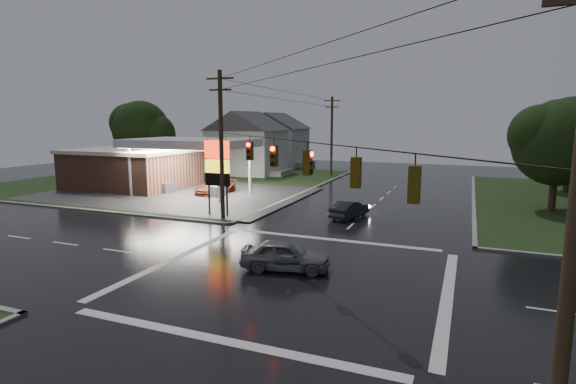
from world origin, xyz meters
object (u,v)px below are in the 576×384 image
at_px(utility_pole_n, 332,135).
at_px(tree_nw_behind, 142,129).
at_px(car_crossing, 286,255).
at_px(utility_pole_nw, 221,144).
at_px(tree_ne_far, 573,132).
at_px(car_pump, 216,188).
at_px(house_near, 247,142).
at_px(gas_station, 141,165).
at_px(car_north, 349,209).
at_px(house_far, 276,139).
at_px(pylon_sign, 217,165).
at_px(tree_ne_near, 559,144).

xyz_separation_m(utility_pole_n, tree_nw_behind, (-24.34, -8.01, 0.71)).
bearing_deg(car_crossing, tree_nw_behind, 36.71).
bearing_deg(utility_pole_nw, tree_ne_far, 42.59).
bearing_deg(car_pump, house_near, 120.32).
bearing_deg(tree_nw_behind, utility_pole_n, 18.21).
height_order(gas_station, car_north, gas_station).
xyz_separation_m(house_far, tree_nw_behind, (-11.89, -18.01, 1.77)).
distance_m(gas_station, tree_ne_far, 45.29).
distance_m(gas_station, pylon_sign, 17.81).
bearing_deg(utility_pole_nw, utility_pole_n, 90.00).
distance_m(tree_ne_near, car_pump, 30.67).
relative_size(tree_ne_near, car_crossing, 2.01).
distance_m(car_north, car_crossing, 13.11).
distance_m(utility_pole_n, car_north, 26.25).
bearing_deg(tree_ne_far, gas_station, -161.54).
xyz_separation_m(tree_nw_behind, tree_ne_near, (47.98, -8.00, -0.62)).
xyz_separation_m(car_north, car_pump, (-15.22, 5.54, 0.04)).
xyz_separation_m(pylon_sign, utility_pole_n, (1.00, 27.50, 1.46)).
bearing_deg(utility_pole_n, car_crossing, -76.80).
distance_m(pylon_sign, tree_nw_behind, 30.49).
distance_m(tree_nw_behind, tree_ne_far, 51.15).
bearing_deg(tree_nw_behind, utility_pole_nw, -40.10).
xyz_separation_m(house_near, car_crossing, (20.22, -35.40, -3.64)).
xyz_separation_m(pylon_sign, house_far, (-11.45, 37.50, 0.39)).
relative_size(house_far, car_pump, 2.29).
distance_m(tree_ne_far, car_pump, 36.71).
bearing_deg(car_crossing, pylon_sign, 32.93).
height_order(car_north, car_pump, car_pump).
relative_size(tree_ne_far, car_crossing, 2.19).
height_order(pylon_sign, tree_ne_far, tree_ne_far).
bearing_deg(pylon_sign, tree_ne_far, 40.35).
bearing_deg(utility_pole_n, gas_station, -131.47).
distance_m(house_far, tree_ne_near, 44.50).
bearing_deg(tree_ne_far, pylon_sign, -139.65).
height_order(tree_ne_near, car_north, tree_ne_near).
height_order(tree_ne_near, tree_ne_far, tree_ne_far).
xyz_separation_m(pylon_sign, car_crossing, (9.77, -9.90, -3.25)).
bearing_deg(pylon_sign, tree_ne_near, 25.01).
xyz_separation_m(pylon_sign, tree_nw_behind, (-23.34, 19.49, 2.17)).
height_order(tree_ne_near, car_crossing, tree_ne_near).
distance_m(utility_pole_nw, car_pump, 12.75).
distance_m(tree_ne_far, car_crossing, 38.27).
bearing_deg(tree_nw_behind, house_near, 24.98).
distance_m(utility_pole_nw, tree_ne_near, 26.74).
distance_m(gas_station, tree_ne_near, 40.00).
relative_size(house_far, car_north, 2.75).
xyz_separation_m(gas_station, pylon_sign, (15.18, -9.20, 1.46)).
xyz_separation_m(house_far, tree_ne_near, (36.09, -26.01, 1.16)).
bearing_deg(utility_pole_nw, house_near, 113.37).
bearing_deg(house_near, tree_ne_near, -21.76).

